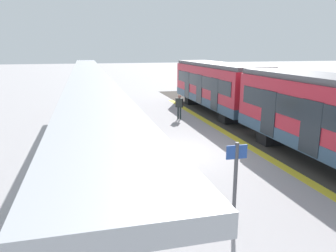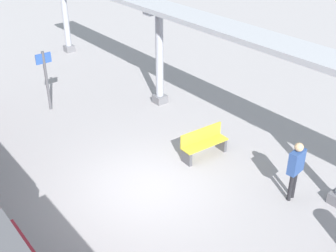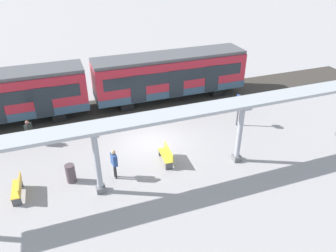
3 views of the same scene
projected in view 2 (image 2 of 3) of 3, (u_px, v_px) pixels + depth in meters
name	position (u px, v px, depth m)	size (l,w,h in m)	color
ground_plane	(147.00, 188.00, 11.48)	(176.00, 176.00, 0.00)	#9E999C
tactile_edge_strip	(13.00, 251.00, 9.48)	(0.44, 29.06, 0.01)	gold
canopy_pillar_third	(159.00, 58.00, 15.20)	(1.10, 0.44, 3.49)	slate
canopy_pillar_fourth	(65.00, 16.00, 20.26)	(1.10, 0.44, 3.49)	slate
canopy_beam	(244.00, 34.00, 11.69)	(1.20, 23.26, 0.16)	#A8AAB2
bench_near_end	(203.00, 143.00, 12.68)	(1.52, 0.52, 0.86)	gold
platform_info_sign	(46.00, 75.00, 14.94)	(0.56, 0.10, 2.20)	#4C4C51
passenger_by_the_benches	(296.00, 165.00, 10.58)	(0.51, 0.28, 1.68)	black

